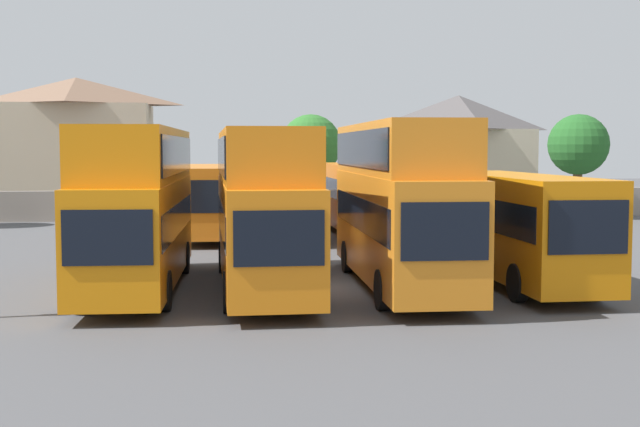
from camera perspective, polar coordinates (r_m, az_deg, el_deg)
name	(u,v)px	position (r m, az deg, el deg)	size (l,w,h in m)	color
ground	(283,231)	(44.22, -2.46, -1.21)	(140.00, 140.00, 0.00)	#4C4C4F
depot_boundary_wall	(273,204)	(51.82, -3.18, 0.61)	(56.00, 0.50, 1.80)	gray
bus_1	(138,200)	(26.39, -12.09, 0.92)	(2.92, 11.23, 4.91)	orange
bus_2	(262,200)	(26.10, -3.89, 0.91)	(2.63, 11.85, 4.86)	orange
bus_3	(399,196)	(26.33, 5.29, 1.19)	(2.77, 11.41, 5.08)	orange
bus_4	(517,222)	(27.80, 13.04, -0.55)	(2.57, 10.45, 3.48)	orange
bus_5	(212,197)	(41.58, -7.26, 1.13)	(2.93, 10.80, 3.46)	orange
bus_6	(282,197)	(41.42, -2.54, 1.11)	(2.70, 10.97, 3.40)	orange
bus_7	(360,195)	(42.57, 2.66, 1.28)	(2.69, 11.61, 3.51)	orange
house_terrace_left	(77,143)	(61.38, -15.94, 4.55)	(10.47, 7.02, 9.16)	#C6B293
house_terrace_centre	(458,151)	(61.84, 9.22, 4.16)	(9.46, 8.02, 8.07)	beige
tree_left_of_lot	(578,145)	(54.32, 16.91, 4.38)	(3.71, 3.71, 6.39)	brown
tree_behind_wall	(311,145)	(54.44, -0.62, 4.59)	(3.90, 3.90, 6.47)	brown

